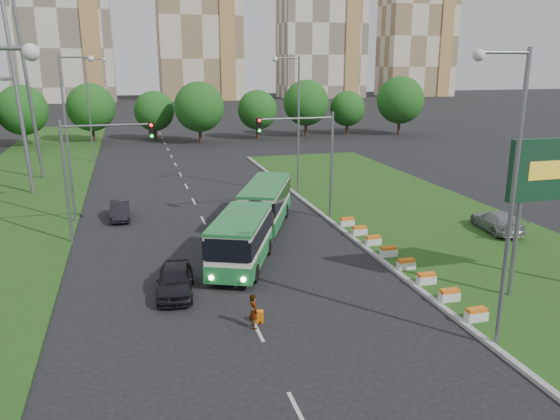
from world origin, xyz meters
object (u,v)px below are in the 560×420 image
object	(u,v)px
pedestrian	(253,311)
shopping_trolley	(260,317)
car_median	(497,221)
car_left_far	(120,210)
traffic_mast_left	(91,161)
articulated_bus	(251,218)
traffic_mast_median	(311,149)
car_left_near	(175,280)

from	to	relation	value
pedestrian	shopping_trolley	world-z (taller)	pedestrian
car_median	car_left_far	bearing A→B (deg)	-14.43
car_median	pedestrian	world-z (taller)	pedestrian
car_median	traffic_mast_left	bearing A→B (deg)	-3.34
articulated_bus	pedestrian	distance (m)	12.03
car_median	pedestrian	size ratio (longest dim) A/B	3.06
traffic_mast_median	car_left_near	world-z (taller)	traffic_mast_median
car_left_near	car_left_far	bearing A→B (deg)	107.47
articulated_bus	car_left_far	distance (m)	11.66
car_left_near	car_median	size ratio (longest dim) A/B	0.90
car_left_far	car_median	world-z (taller)	car_median
pedestrian	car_left_near	bearing A→B (deg)	21.36
traffic_mast_median	car_median	size ratio (longest dim) A/B	1.63
traffic_mast_left	shopping_trolley	xyz separation A→B (m)	(7.65, -14.29, -5.07)
traffic_mast_median	car_left_far	world-z (taller)	traffic_mast_median
articulated_bus	car_left_near	xyz separation A→B (m)	(-5.53, -7.07, -0.89)
articulated_bus	pedestrian	xyz separation A→B (m)	(-2.51, -11.74, -0.84)
traffic_mast_left	car_median	bearing A→B (deg)	-11.78
traffic_mast_median	articulated_bus	xyz separation A→B (m)	(-5.39, -3.99, -3.70)
traffic_mast_left	shopping_trolley	distance (m)	16.99
traffic_mast_median	traffic_mast_left	world-z (taller)	same
car_left_far	pedestrian	distance (m)	20.65
articulated_bus	traffic_mast_left	bearing A→B (deg)	-173.67
articulated_bus	car_left_far	bearing A→B (deg)	159.42
shopping_trolley	pedestrian	bearing A→B (deg)	-115.67
car_left_near	pedestrian	distance (m)	5.56
traffic_mast_median	shopping_trolley	size ratio (longest dim) A/B	14.20
traffic_mast_left	car_left_far	world-z (taller)	traffic_mast_left
shopping_trolley	traffic_mast_left	bearing A→B (deg)	134.15
shopping_trolley	car_median	bearing A→B (deg)	40.81
articulated_bus	shopping_trolley	size ratio (longest dim) A/B	29.01
car_median	traffic_mast_median	bearing A→B (deg)	-21.39
car_median	shopping_trolley	bearing A→B (deg)	33.26
car_median	pedestrian	distance (m)	21.38
car_left_near	articulated_bus	bearing A→B (deg)	58.81
traffic_mast_median	car_left_far	distance (m)	15.09
car_left_far	pedestrian	bearing A→B (deg)	-73.89
articulated_bus	car_left_near	distance (m)	9.02
articulated_bus	car_left_far	world-z (taller)	articulated_bus
car_median	shopping_trolley	world-z (taller)	car_median
car_left_near	shopping_trolley	world-z (taller)	car_left_near
articulated_bus	pedestrian	world-z (taller)	articulated_bus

